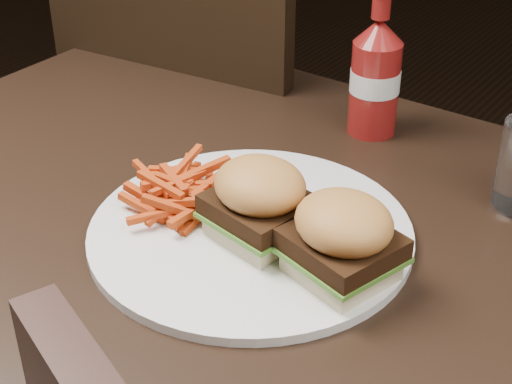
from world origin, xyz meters
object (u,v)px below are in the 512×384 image
Objects in this scene: dining_table at (289,263)px; ketchup_bottle at (374,89)px; chair_far at (235,181)px; plate at (251,232)px.

ketchup_bottle is at bearing 101.63° from dining_table.
dining_table is 2.65× the size of chair_far.
ketchup_bottle reaches higher than chair_far.
plate is at bearing -87.47° from ketchup_bottle.
dining_table is 0.30m from ketchup_bottle.
plate is at bearing 122.22° from chair_far.
ketchup_bottle reaches higher than plate.
plate reaches higher than chair_far.
dining_table is at bearing -78.37° from ketchup_bottle.
ketchup_bottle is at bearing 144.69° from chair_far.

